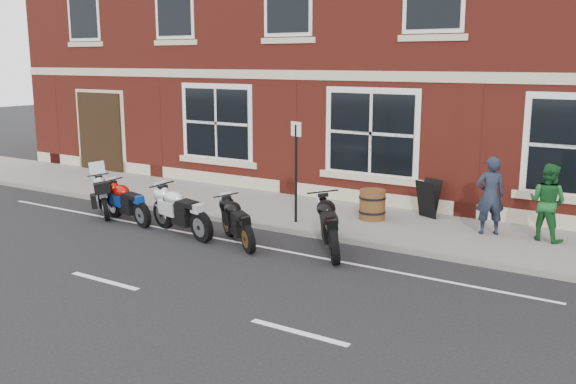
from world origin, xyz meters
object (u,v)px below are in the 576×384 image
(pedestrian_left, at_px, (490,196))
(a_board_sign, at_px, (428,198))
(moto_touring_silver, at_px, (104,194))
(moto_sport_black, at_px, (238,220))
(barrel_planter, at_px, (372,204))
(pedestrian_right, at_px, (547,202))
(moto_sport_silver, at_px, (182,209))
(parking_sign, at_px, (296,165))
(moto_sport_red, at_px, (128,201))
(moto_naked_black, at_px, (331,223))

(pedestrian_left, relative_size, a_board_sign, 1.88)
(moto_touring_silver, relative_size, pedestrian_left, 0.93)
(moto_touring_silver, bearing_deg, moto_sport_black, -56.07)
(a_board_sign, bearing_deg, barrel_planter, -113.08)
(pedestrian_right, bearing_deg, moto_sport_silver, 41.35)
(moto_sport_silver, distance_m, parking_sign, 2.75)
(moto_sport_black, relative_size, pedestrian_right, 1.03)
(barrel_planter, xyz_separation_m, parking_sign, (-1.36, -1.20, 0.99))
(moto_sport_black, bearing_deg, pedestrian_right, -23.02)
(moto_touring_silver, height_order, moto_sport_black, moto_touring_silver)
(moto_sport_red, relative_size, moto_sport_silver, 0.90)
(moto_touring_silver, relative_size, parking_sign, 0.68)
(moto_touring_silver, height_order, a_board_sign, moto_touring_silver)
(moto_sport_red, bearing_deg, moto_sport_black, -75.98)
(moto_touring_silver, height_order, moto_sport_red, moto_touring_silver)
(moto_touring_silver, xyz_separation_m, moto_sport_black, (4.43, -0.32, -0.00))
(pedestrian_left, bearing_deg, moto_sport_silver, -1.32)
(moto_sport_red, relative_size, moto_naked_black, 0.99)
(moto_naked_black, distance_m, pedestrian_right, 4.50)
(pedestrian_left, bearing_deg, moto_naked_black, 16.46)
(moto_sport_red, height_order, moto_sport_black, moto_sport_red)
(moto_sport_silver, relative_size, a_board_sign, 2.40)
(pedestrian_left, xyz_separation_m, pedestrian_right, (1.13, 0.16, -0.04))
(pedestrian_left, bearing_deg, moto_sport_black, 5.68)
(moto_sport_black, bearing_deg, moto_sport_silver, 129.00)
(moto_sport_black, bearing_deg, pedestrian_left, -18.17)
(moto_touring_silver, height_order, parking_sign, parking_sign)
(moto_sport_black, distance_m, a_board_sign, 4.76)
(moto_touring_silver, height_order, pedestrian_right, pedestrian_right)
(a_board_sign, bearing_deg, parking_sign, -113.99)
(moto_touring_silver, bearing_deg, pedestrian_right, -35.03)
(pedestrian_left, bearing_deg, pedestrian_right, 157.37)
(moto_naked_black, bearing_deg, moto_touring_silver, 146.97)
(moto_touring_silver, relative_size, pedestrian_right, 0.98)
(moto_sport_red, relative_size, pedestrian_right, 1.20)
(moto_sport_red, xyz_separation_m, moto_naked_black, (5.25, 0.49, 0.08))
(pedestrian_right, distance_m, barrel_planter, 3.83)
(moto_sport_red, xyz_separation_m, barrel_planter, (5.00, 2.93, -0.04))
(pedestrian_left, height_order, barrel_planter, pedestrian_left)
(moto_touring_silver, distance_m, a_board_sign, 7.97)
(pedestrian_right, bearing_deg, moto_naked_black, 53.00)
(pedestrian_right, bearing_deg, moto_sport_red, 35.43)
(moto_sport_silver, xyz_separation_m, pedestrian_right, (6.94, 3.41, 0.36))
(moto_sport_black, xyz_separation_m, pedestrian_left, (4.32, 3.17, 0.46))
(moto_naked_black, distance_m, a_board_sign, 3.46)
(moto_sport_silver, xyz_separation_m, a_board_sign, (4.16, 4.03, 0.00))
(moto_sport_black, distance_m, parking_sign, 2.06)
(moto_sport_red, distance_m, moto_naked_black, 5.27)
(a_board_sign, distance_m, parking_sign, 3.32)
(moto_sport_red, distance_m, pedestrian_left, 8.28)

